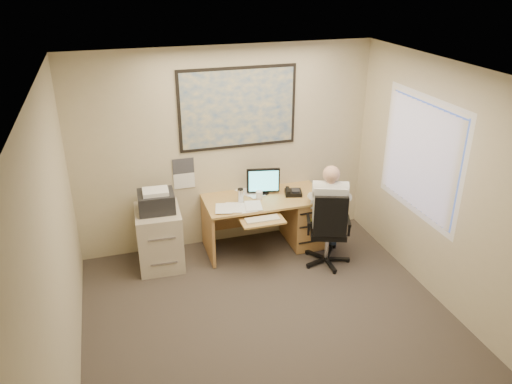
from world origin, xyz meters
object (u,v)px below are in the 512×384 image
object	(u,v)px
desk	(287,214)
office_chair	(330,243)
person	(328,215)
filing_cabinet	(159,233)

from	to	relation	value
desk	office_chair	distance (m)	0.77
desk	office_chair	size ratio (longest dim) A/B	1.53
desk	office_chair	world-z (taller)	desk
office_chair	desk	bearing A→B (deg)	137.32
person	desk	bearing A→B (deg)	141.03
person	office_chair	bearing A→B (deg)	-55.74
desk	person	distance (m)	0.72
desk	filing_cabinet	bearing A→B (deg)	-178.94
desk	office_chair	xyz separation A→B (m)	(0.35, -0.67, -0.13)
filing_cabinet	office_chair	bearing A→B (deg)	-14.30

